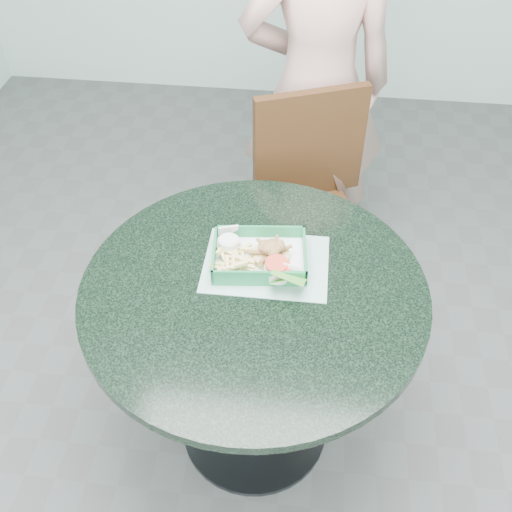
# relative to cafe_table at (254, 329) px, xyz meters

# --- Properties ---
(floor) EXTENTS (4.00, 5.00, 0.02)m
(floor) POSITION_rel_cafe_table_xyz_m (0.00, 0.00, -0.58)
(floor) COLOR #303335
(floor) RESTS_ON ground
(cafe_table) EXTENTS (0.99, 0.99, 0.75)m
(cafe_table) POSITION_rel_cafe_table_xyz_m (0.00, 0.00, 0.00)
(cafe_table) COLOR #2B2C31
(cafe_table) RESTS_ON floor
(dining_chair) EXTENTS (0.45, 0.45, 0.93)m
(dining_chair) POSITION_rel_cafe_table_xyz_m (0.12, 0.72, -0.05)
(dining_chair) COLOR #4E3522
(dining_chair) RESTS_ON floor
(diner_person) EXTENTS (0.74, 0.55, 1.86)m
(diner_person) POSITION_rel_cafe_table_xyz_m (0.13, 1.02, 0.35)
(diner_person) COLOR tan
(diner_person) RESTS_ON floor
(placemat) EXTENTS (0.36, 0.27, 0.00)m
(placemat) POSITION_rel_cafe_table_xyz_m (0.02, 0.09, 0.17)
(placemat) COLOR #88B5AD
(placemat) RESTS_ON cafe_table
(food_basket) EXTENTS (0.27, 0.20, 0.05)m
(food_basket) POSITION_rel_cafe_table_xyz_m (0.01, 0.10, 0.19)
(food_basket) COLOR #1B7240
(food_basket) RESTS_ON placemat
(crab_sandwich) EXTENTS (0.11, 0.11, 0.07)m
(crab_sandwich) POSITION_rel_cafe_table_xyz_m (0.04, 0.10, 0.22)
(crab_sandwich) COLOR tan
(crab_sandwich) RESTS_ON food_basket
(fries_pile) EXTENTS (0.14, 0.15, 0.05)m
(fries_pile) POSITION_rel_cafe_table_xyz_m (-0.07, 0.08, 0.21)
(fries_pile) COLOR #DFCB78
(fries_pile) RESTS_ON food_basket
(sauce_ramekin) EXTENTS (0.06, 0.06, 0.03)m
(sauce_ramekin) POSITION_rel_cafe_table_xyz_m (-0.08, 0.13, 0.22)
(sauce_ramekin) COLOR silver
(sauce_ramekin) RESTS_ON food_basket
(garnish_cup) EXTENTS (0.12, 0.11, 0.05)m
(garnish_cup) POSITION_rel_cafe_table_xyz_m (0.06, 0.02, 0.21)
(garnish_cup) COLOR silver
(garnish_cup) RESTS_ON food_basket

